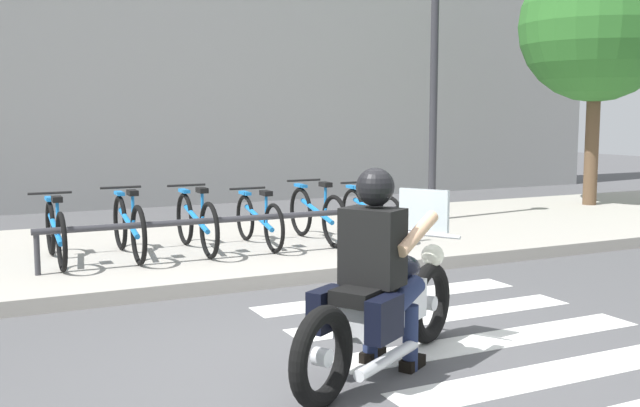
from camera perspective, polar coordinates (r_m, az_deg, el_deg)
name	(u,v)px	position (r m, az deg, el deg)	size (l,w,h in m)	color
ground_plane	(335,367)	(5.46, 1.14, -12.35)	(48.00, 48.00, 0.00)	#4C4C4F
sidewalk	(168,251)	(9.65, -11.51, -3.56)	(24.00, 4.40, 0.15)	#A8A399
crosswalk_stripe_1	(567,371)	(5.64, 18.32, -12.02)	(2.80, 0.40, 0.01)	white
crosswalk_stripe_2	(493,340)	(6.21, 13.09, -10.11)	(2.80, 0.40, 0.01)	white
crosswalk_stripe_3	(435,316)	(6.82, 8.80, -8.46)	(2.80, 0.40, 0.01)	white
crosswalk_stripe_4	(389,296)	(7.47, 5.27, -7.06)	(2.80, 0.40, 0.01)	white
motorcycle	(384,307)	(5.27, 4.88, -7.86)	(1.94, 1.24, 1.23)	black
rider	(378,257)	(5.12, 4.47, -4.07)	(0.77, 0.72, 1.44)	black
bicycle_0	(56,232)	(8.74, -19.54, -2.07)	(0.48, 1.69, 0.77)	black
bicycle_1	(129,226)	(8.86, -14.39, -1.69)	(0.48, 1.70, 0.80)	black
bicycle_2	(196,222)	(9.05, -9.42, -1.41)	(0.48, 1.68, 0.79)	black
bicycle_3	(259,220)	(9.31, -4.70, -1.28)	(0.48, 1.59, 0.72)	black
bicycle_4	(317,214)	(9.62, -0.25, -0.83)	(0.48, 1.67, 0.79)	black
bicycle_5	(371,212)	(10.00, 3.88, -0.68)	(0.48, 1.62, 0.73)	black
bike_rack	(244,221)	(8.64, -5.83, -1.33)	(4.60, 0.07, 0.49)	#333338
street_lamp	(434,69)	(11.69, 8.70, 10.11)	(0.28, 0.28, 4.06)	#2D2D33
tree_near_rack	(597,26)	(14.50, 20.39, 12.61)	(2.74, 2.74, 4.74)	brown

